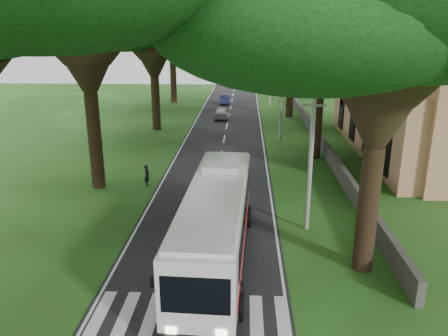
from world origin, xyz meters
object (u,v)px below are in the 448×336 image
at_px(distant_car_b, 225,99).
at_px(distant_car_a, 222,113).
at_px(pole_far, 271,76).
at_px(pedestrian, 147,175).
at_px(pole_near, 311,156).
at_px(pole_mid, 282,97).
at_px(church, 434,98).
at_px(coach_bus, 216,222).

bearing_deg(distant_car_b, distant_car_a, -87.54).
bearing_deg(pole_far, pedestrian, -106.91).
relative_size(pole_near, distant_car_b, 2.09).
bearing_deg(distant_car_a, pole_mid, 122.15).
bearing_deg(church, pedestrian, -157.99).
distance_m(church, pole_near, 19.88).
height_order(pole_mid, pedestrian, pole_mid).
distance_m(pole_near, pedestrian, 12.54).
xyz_separation_m(coach_bus, pedestrian, (-5.51, 10.14, -1.24)).
distance_m(distant_car_b, pedestrian, 34.85).
distance_m(distant_car_a, pedestrian, 24.10).
height_order(church, distant_car_a, church).
xyz_separation_m(pole_near, distant_car_a, (-6.30, 30.21, -3.43)).
bearing_deg(coach_bus, church, 50.77).
height_order(distant_car_b, pedestrian, pedestrian).
xyz_separation_m(pole_near, pole_far, (0.00, 40.00, 0.00)).
bearing_deg(distant_car_a, distant_car_b, -89.16).
relative_size(pole_near, pedestrian, 5.35).
bearing_deg(pole_mid, church, -19.81).
relative_size(pole_mid, pole_far, 1.00).
relative_size(church, pole_near, 3.00).
relative_size(pole_near, distant_car_a, 1.90).
xyz_separation_m(church, pole_far, (-12.36, 24.45, -0.73)).
height_order(church, pole_mid, church).
bearing_deg(distant_car_a, pedestrian, 81.14).
distance_m(coach_bus, distant_car_a, 33.98).
bearing_deg(pole_mid, distant_car_b, 106.83).
xyz_separation_m(pole_near, distant_car_b, (-6.37, 41.06, -3.52)).
height_order(pole_near, distant_car_b, pole_near).
bearing_deg(pedestrian, coach_bus, -139.48).
bearing_deg(coach_bus, pedestrian, 120.82).
relative_size(coach_bus, distant_car_b, 3.31).
height_order(pole_far, distant_car_b, pole_far).
relative_size(pole_near, pole_mid, 1.00).
height_order(pole_mid, distant_car_b, pole_mid).
height_order(pole_mid, distant_car_a, pole_mid).
bearing_deg(church, distant_car_a, 141.85).
distance_m(church, pole_far, 27.41).
height_order(pole_near, pole_mid, same).
xyz_separation_m(pole_near, coach_bus, (-4.70, -3.71, -2.19)).
xyz_separation_m(pole_far, distant_car_b, (-6.37, 1.06, -3.52)).
distance_m(pole_far, distant_car_a, 12.14).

